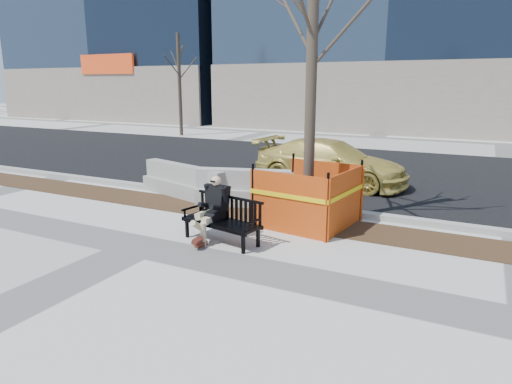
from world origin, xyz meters
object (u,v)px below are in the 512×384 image
Objects in this scene: jersey_barrier_left at (185,196)px; sedan at (329,184)px; jersey_barrier_right at (260,206)px; bench at (222,242)px; seated_man at (214,239)px; tree_fence at (307,223)px.

sedan is at bearing 63.42° from jersey_barrier_left.
bench is at bearing -96.58° from jersey_barrier_right.
seated_man reaches higher than bench.
jersey_barrier_right is at bearing 111.52° from bench.
jersey_barrier_left is 0.94× the size of jersey_barrier_right.
seated_man is 0.41× the size of jersey_barrier_left.
tree_fence is at bearing 71.38° from bench.
seated_man is 2.49m from jersey_barrier_right.
seated_man is at bearing -125.85° from tree_fence.
seated_man is at bearing 169.29° from bench.
tree_fence is at bearing -45.63° from jersey_barrier_right.
seated_man is at bearing -100.96° from jersey_barrier_right.
bench is 0.24× the size of tree_fence.
jersey_barrier_right is at bearing 171.95° from sedan.
seated_man is (-0.21, 0.08, 0.00)m from bench.
tree_fence reaches higher than seated_man.
seated_man reaches higher than jersey_barrier_right.
tree_fence is 2.12× the size of jersey_barrier_right.
seated_man is 0.27× the size of sedan.
seated_man reaches higher than jersey_barrier_left.
seated_man is 3.40m from jersey_barrier_left.
jersey_barrier_left is at bearing 145.82° from seated_man.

